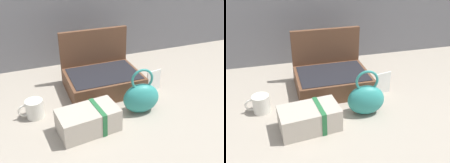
# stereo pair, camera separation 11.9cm
# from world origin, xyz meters

# --- Properties ---
(ground_plane) EXTENTS (6.00, 6.00, 0.00)m
(ground_plane) POSITION_xyz_m (0.00, 0.00, 0.00)
(ground_plane) COLOR #9E9384
(open_suitcase) EXTENTS (0.38, 0.30, 0.30)m
(open_suitcase) POSITION_xyz_m (0.02, 0.16, 0.07)
(open_suitcase) COLOR brown
(open_suitcase) RESTS_ON ground_plane
(teal_pouch_handbag) EXTENTS (0.18, 0.11, 0.22)m
(teal_pouch_handbag) POSITION_xyz_m (0.12, -0.12, 0.08)
(teal_pouch_handbag) COLOR teal
(teal_pouch_handbag) RESTS_ON ground_plane
(cream_toiletry_bag) EXTENTS (0.26, 0.17, 0.11)m
(cream_toiletry_bag) POSITION_xyz_m (-0.15, -0.16, 0.05)
(cream_toiletry_bag) COLOR #B2A899
(cream_toiletry_bag) RESTS_ON ground_plane
(coffee_mug) EXTENTS (0.11, 0.08, 0.09)m
(coffee_mug) POSITION_xyz_m (-0.35, 0.02, 0.04)
(coffee_mug) COLOR silver
(coffee_mug) RESTS_ON ground_plane
(info_card_left) EXTENTS (0.09, 0.02, 0.12)m
(info_card_left) POSITION_xyz_m (0.27, 0.03, 0.06)
(info_card_left) COLOR white
(info_card_left) RESTS_ON ground_plane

